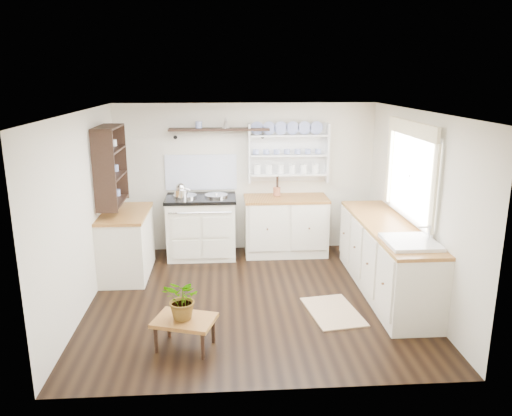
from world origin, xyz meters
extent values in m
cube|color=black|center=(0.00, 0.00, 0.00)|extent=(4.00, 3.80, 0.01)
cube|color=beige|center=(0.00, 1.90, 1.15)|extent=(4.00, 0.02, 2.30)
cube|color=beige|center=(2.00, 0.00, 1.15)|extent=(0.02, 3.80, 2.30)
cube|color=beige|center=(-2.00, 0.00, 1.15)|extent=(0.02, 3.80, 2.30)
cube|color=white|center=(0.00, 0.00, 2.30)|extent=(4.00, 3.80, 0.01)
cube|color=white|center=(1.96, 0.15, 1.50)|extent=(0.04, 1.40, 1.00)
cube|color=white|center=(1.94, 0.15, 1.50)|extent=(0.02, 1.50, 1.10)
cube|color=beige|center=(1.92, 0.15, 2.08)|extent=(0.04, 1.55, 0.18)
cube|color=white|center=(-0.69, 1.57, 0.44)|extent=(1.01, 0.66, 0.89)
cube|color=black|center=(-0.69, 1.57, 0.91)|extent=(1.05, 0.70, 0.05)
cylinder|color=silver|center=(-0.93, 1.57, 0.95)|extent=(0.34, 0.34, 0.03)
cylinder|color=silver|center=(-0.46, 1.57, 0.95)|extent=(0.34, 0.34, 0.03)
cylinder|color=silver|center=(-0.69, 1.20, 0.79)|extent=(0.91, 0.02, 0.02)
cube|color=silver|center=(0.60, 1.60, 0.44)|extent=(1.25, 0.60, 0.88)
cube|color=brown|center=(0.60, 1.60, 0.88)|extent=(1.27, 0.63, 0.04)
cube|color=silver|center=(1.70, 0.10, 0.44)|extent=(0.60, 2.40, 0.88)
cube|color=brown|center=(1.70, 0.10, 0.88)|extent=(0.62, 2.43, 0.04)
cube|color=white|center=(1.70, -0.65, 0.80)|extent=(0.55, 0.60, 0.28)
cylinder|color=silver|center=(1.90, -0.65, 1.00)|extent=(0.02, 0.02, 0.22)
cube|color=silver|center=(-1.70, 0.90, 0.44)|extent=(0.60, 1.10, 0.88)
cube|color=brown|center=(-1.70, 0.90, 0.88)|extent=(0.62, 1.13, 0.04)
cube|color=white|center=(0.65, 1.88, 1.55)|extent=(1.20, 0.03, 0.90)
cube|color=white|center=(0.65, 1.79, 1.55)|extent=(1.20, 0.22, 0.02)
cylinder|color=navy|center=(0.65, 1.80, 1.82)|extent=(0.20, 0.02, 0.20)
cube|color=black|center=(-0.40, 1.77, 1.92)|extent=(1.50, 0.24, 0.04)
cone|color=black|center=(-1.05, 1.84, 1.81)|extent=(0.06, 0.20, 0.06)
cone|color=black|center=(0.25, 1.84, 1.81)|extent=(0.06, 0.20, 0.06)
cube|color=black|center=(-1.84, 0.90, 1.55)|extent=(0.28, 0.80, 1.05)
cylinder|color=#AE6140|center=(0.47, 1.68, 0.97)|extent=(0.11, 0.11, 0.13)
cube|color=brown|center=(-0.77, -1.12, 0.30)|extent=(0.70, 0.58, 0.04)
cylinder|color=black|center=(-1.05, -1.20, 0.14)|extent=(0.04, 0.04, 0.28)
cylinder|color=black|center=(-0.95, -0.89, 0.14)|extent=(0.04, 0.04, 0.28)
cylinder|color=black|center=(-0.58, -1.35, 0.14)|extent=(0.04, 0.04, 0.28)
cylinder|color=black|center=(-0.48, -1.04, 0.14)|extent=(0.04, 0.04, 0.28)
imported|color=#3F7233|center=(-0.77, -1.12, 0.54)|extent=(0.51, 0.50, 0.43)
cube|color=#987258|center=(0.91, -0.45, 0.01)|extent=(0.67, 0.92, 0.02)
camera|label=1|loc=(-0.35, -5.74, 2.70)|focal=35.00mm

